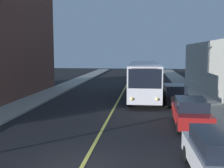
# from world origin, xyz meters

# --- Properties ---
(sidewalk_left) EXTENTS (2.50, 90.00, 0.15)m
(sidewalk_left) POSITION_xyz_m (-7.25, 10.00, 0.07)
(sidewalk_left) COLOR gray
(sidewalk_left) RESTS_ON ground
(sidewalk_right) EXTENTS (2.50, 90.00, 0.15)m
(sidewalk_right) POSITION_xyz_m (7.25, 10.00, 0.07)
(sidewalk_right) COLOR gray
(sidewalk_right) RESTS_ON ground
(lane_stripe_center) EXTENTS (0.16, 60.00, 0.01)m
(lane_stripe_center) POSITION_xyz_m (0.00, 15.00, 0.01)
(lane_stripe_center) COLOR #D8CC4C
(lane_stripe_center) RESTS_ON ground
(city_bus) EXTENTS (2.72, 12.19, 3.20)m
(city_bus) POSITION_xyz_m (2.20, 16.20, 1.82)
(city_bus) COLOR silver
(city_bus) RESTS_ON ground
(parked_car_silver) EXTENTS (1.95, 4.46, 1.62)m
(parked_car_silver) POSITION_xyz_m (4.79, -0.20, 0.84)
(parked_car_silver) COLOR #B7B7BC
(parked_car_silver) RESTS_ON ground
(parked_car_red) EXTENTS (1.90, 4.44, 1.62)m
(parked_car_red) POSITION_xyz_m (4.90, 6.47, 0.84)
(parked_car_red) COLOR maroon
(parked_car_red) RESTS_ON ground
(parked_car_black) EXTENTS (1.97, 4.47, 1.62)m
(parked_car_black) POSITION_xyz_m (4.69, 13.05, 0.84)
(parked_car_black) COLOR black
(parked_car_black) RESTS_ON ground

